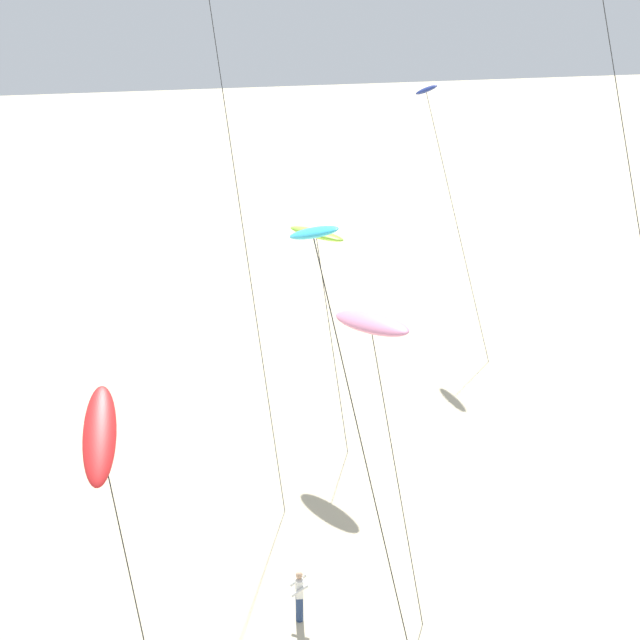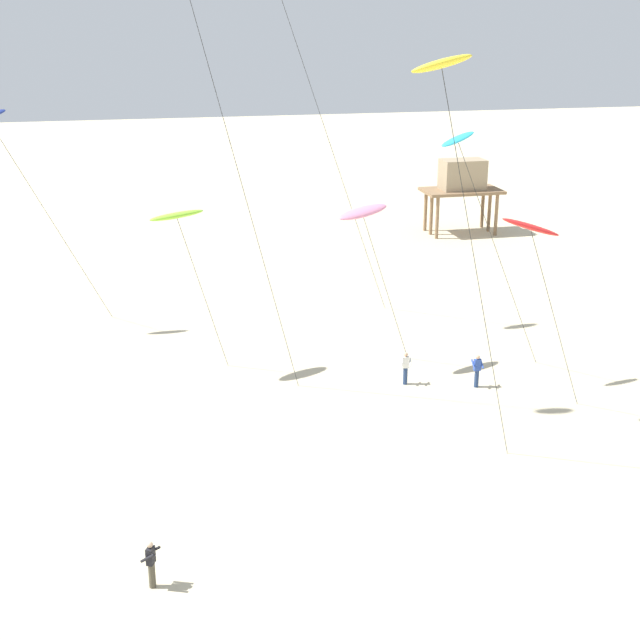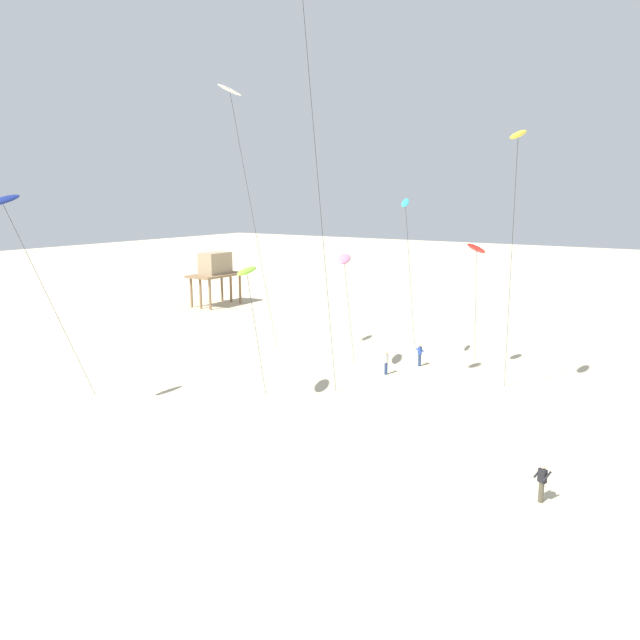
{
  "view_description": "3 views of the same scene",
  "coord_description": "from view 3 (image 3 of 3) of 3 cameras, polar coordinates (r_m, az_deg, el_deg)",
  "views": [
    {
      "loc": [
        24.7,
        6.54,
        16.58
      ],
      "look_at": [
        0.73,
        14.1,
        6.5
      ],
      "focal_mm": 45.97,
      "sensor_mm": 36.0,
      "label": 1
    },
    {
      "loc": [
        -6.05,
        -26.66,
        17.42
      ],
      "look_at": [
        2.45,
        10.58,
        4.04
      ],
      "focal_mm": 49.57,
      "sensor_mm": 36.0,
      "label": 2
    },
    {
      "loc": [
        -30.41,
        -7.22,
        12.45
      ],
      "look_at": [
        3.63,
        14.92,
        4.14
      ],
      "focal_mm": 34.24,
      "sensor_mm": 36.0,
      "label": 3
    }
  ],
  "objects": [
    {
      "name": "ground_plane",
      "position": [
        33.64,
        18.57,
        -10.78
      ],
      "size": [
        260.0,
        260.0,
        0.0
      ],
      "primitive_type": "plane",
      "color": "beige"
    },
    {
      "name": "kite_flyer_middle",
      "position": [
        45.81,
        9.31,
        -3.19
      ],
      "size": [
        0.54,
        0.51,
        1.67
      ],
      "color": "navy",
      "rests_on": "ground"
    },
    {
      "name": "kite_cyan",
      "position": [
        43.72,
        8.01,
        10.42
      ],
      "size": [
        6.51,
        1.87,
        12.38
      ],
      "color": "#33BFE0",
      "rests_on": "ground"
    },
    {
      "name": "kite_navy",
      "position": [
        35.72,
        -27.47,
        9.6
      ],
      "size": [
        6.68,
        1.76,
        12.67
      ],
      "color": "navy",
      "rests_on": "ground"
    },
    {
      "name": "kite_pink",
      "position": [
        41.89,
        2.27,
        5.69
      ],
      "size": [
        4.3,
        1.86,
        8.64
      ],
      "color": "pink",
      "rests_on": "ground"
    },
    {
      "name": "kite_flyer_nearest",
      "position": [
        27.49,
        20.03,
        -14.03
      ],
      "size": [
        0.69,
        0.7,
        1.67
      ],
      "color": "#4C4738",
      "rests_on": "ground"
    },
    {
      "name": "kite_white",
      "position": [
        44.12,
        -8.33,
        19.98
      ],
      "size": [
        8.34,
        2.18,
        19.7
      ],
      "color": "white",
      "rests_on": "ground"
    },
    {
      "name": "kite_yellow",
      "position": [
        36.82,
        18.03,
        15.92
      ],
      "size": [
        5.17,
        1.4,
        16.23
      ],
      "color": "yellow",
      "rests_on": "ground"
    },
    {
      "name": "kite_lime",
      "position": [
        35.34,
        -6.85,
        4.54
      ],
      "size": [
        3.76,
        1.96,
        8.46
      ],
      "color": "#8CD833",
      "rests_on": "ground"
    },
    {
      "name": "kite_flyer_furthest",
      "position": [
        43.39,
        6.2,
        -3.95
      ],
      "size": [
        0.61,
        0.59,
        1.67
      ],
      "color": "navy",
      "rests_on": "ground"
    },
    {
      "name": "stilt_house",
      "position": [
        70.84,
        -9.76,
        4.86
      ],
      "size": [
        6.37,
        3.55,
        6.08
      ],
      "color": "#846647",
      "rests_on": "ground"
    },
    {
      "name": "kite_red",
      "position": [
        43.48,
        14.42,
        6.41
      ],
      "size": [
        4.86,
        1.36,
        9.41
      ],
      "color": "red",
      "rests_on": "ground"
    }
  ]
}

